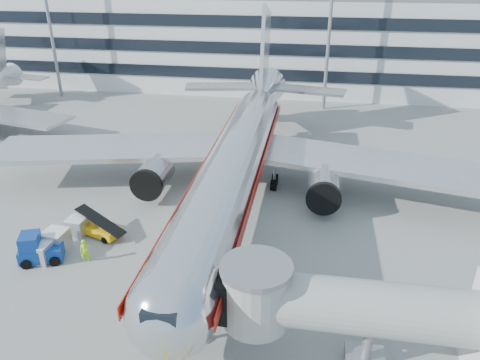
% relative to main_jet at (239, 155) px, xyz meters
% --- Properties ---
extents(ground, '(180.00, 180.00, 0.00)m').
position_rel_main_jet_xyz_m(ground, '(0.00, -11.72, -4.23)').
color(ground, gray).
rests_on(ground, ground).
extents(lead_in_line, '(0.25, 70.00, 0.01)m').
position_rel_main_jet_xyz_m(lead_in_line, '(0.00, -1.72, -4.23)').
color(lead_in_line, '#DFAB0B').
rests_on(lead_in_line, ground).
extents(main_jet, '(50.95, 48.70, 16.06)m').
position_rel_main_jet_xyz_m(main_jet, '(0.00, 0.00, 0.00)').
color(main_jet, silver).
rests_on(main_jet, ground).
extents(jet_bridge, '(17.80, 4.50, 7.00)m').
position_rel_main_jet_xyz_m(jet_bridge, '(12.18, -19.72, -0.36)').
color(jet_bridge, silver).
rests_on(jet_bridge, ground).
extents(terminal, '(150.00, 24.25, 15.60)m').
position_rel_main_jet_xyz_m(terminal, '(0.00, 46.23, 3.57)').
color(terminal, silver).
rests_on(terminal, ground).
extents(light_mast_west, '(2.40, 1.20, 25.45)m').
position_rel_main_jet_xyz_m(light_mast_west, '(-35.00, 30.28, 10.64)').
color(light_mast_west, gray).
rests_on(light_mast_west, ground).
extents(light_mast_centre, '(2.40, 1.20, 25.45)m').
position_rel_main_jet_xyz_m(light_mast_centre, '(8.00, 30.28, 10.64)').
color(light_mast_centre, gray).
rests_on(light_mast_centre, ground).
extents(belt_loader, '(4.69, 2.99, 2.20)m').
position_rel_main_jet_xyz_m(belt_loader, '(-10.63, -8.95, -3.61)').
color(belt_loader, '#F4AC0A').
rests_on(belt_loader, ground).
extents(baggage_tug, '(3.60, 2.90, 2.38)m').
position_rel_main_jet_xyz_m(baggage_tug, '(-13.27, -13.28, -3.20)').
color(baggage_tug, navy).
rests_on(baggage_tug, ground).
extents(cargo_container_left, '(1.63, 1.63, 1.59)m').
position_rel_main_jet_xyz_m(cargo_container_left, '(-12.10, -9.36, -3.44)').
color(cargo_container_left, '#B6B8BD').
rests_on(cargo_container_left, ground).
extents(cargo_container_right, '(1.85, 1.85, 1.84)m').
position_rel_main_jet_xyz_m(cargo_container_right, '(-12.60, -11.85, -3.31)').
color(cargo_container_right, '#B6B8BD').
rests_on(cargo_container_right, ground).
extents(cargo_container_front, '(1.59, 1.59, 1.58)m').
position_rel_main_jet_xyz_m(cargo_container_front, '(-13.02, -13.29, -3.44)').
color(cargo_container_front, '#B6B8BD').
rests_on(cargo_container_front, ground).
extents(ramp_worker, '(0.81, 0.66, 1.92)m').
position_rel_main_jet_xyz_m(ramp_worker, '(-9.73, -12.82, -3.28)').
color(ramp_worker, '#9BDB17').
rests_on(ramp_worker, ground).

